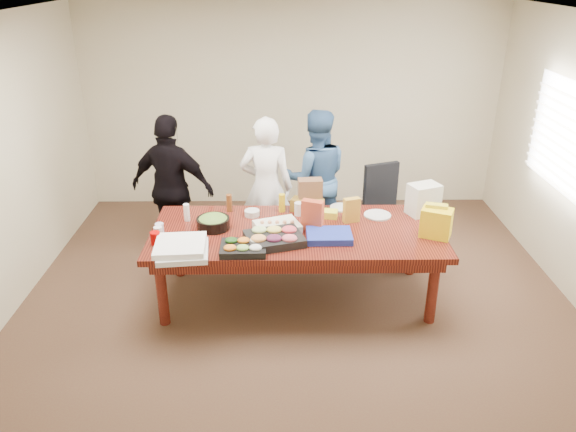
{
  "coord_description": "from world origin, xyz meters",
  "views": [
    {
      "loc": [
        -0.15,
        -4.81,
        3.1
      ],
      "look_at": [
        -0.08,
        0.1,
        0.85
      ],
      "focal_mm": 34.6,
      "sensor_mm": 36.0,
      "label": 1
    }
  ],
  "objects_px": {
    "office_chair": "(382,215)",
    "person_center": "(266,188)",
    "person_right": "(316,178)",
    "salad_bowl": "(213,223)",
    "sheet_cake": "(277,227)",
    "conference_table": "(296,264)"
  },
  "relations": [
    {
      "from": "salad_bowl",
      "to": "person_center",
      "type": "bearing_deg",
      "value": 61.28
    },
    {
      "from": "sheet_cake",
      "to": "person_center",
      "type": "bearing_deg",
      "value": 77.65
    },
    {
      "from": "office_chair",
      "to": "sheet_cake",
      "type": "xyz_separation_m",
      "value": [
        -1.18,
        -0.9,
        0.29
      ]
    },
    {
      "from": "office_chair",
      "to": "salad_bowl",
      "type": "distance_m",
      "value": 2.01
    },
    {
      "from": "salad_bowl",
      "to": "conference_table",
      "type": "bearing_deg",
      "value": -3.88
    },
    {
      "from": "person_center",
      "to": "person_right",
      "type": "bearing_deg",
      "value": -147.71
    },
    {
      "from": "conference_table",
      "to": "sheet_cake",
      "type": "xyz_separation_m",
      "value": [
        -0.19,
        0.0,
        0.41
      ]
    },
    {
      "from": "office_chair",
      "to": "person_center",
      "type": "relative_size",
      "value": 0.62
    },
    {
      "from": "person_right",
      "to": "salad_bowl",
      "type": "bearing_deg",
      "value": 44.93
    },
    {
      "from": "person_center",
      "to": "person_right",
      "type": "height_order",
      "value": "same"
    },
    {
      "from": "conference_table",
      "to": "salad_bowl",
      "type": "bearing_deg",
      "value": 176.12
    },
    {
      "from": "office_chair",
      "to": "salad_bowl",
      "type": "relative_size",
      "value": 3.11
    },
    {
      "from": "conference_table",
      "to": "office_chair",
      "type": "relative_size",
      "value": 2.8
    },
    {
      "from": "sheet_cake",
      "to": "conference_table",
      "type": "bearing_deg",
      "value": -20.85
    },
    {
      "from": "office_chair",
      "to": "person_right",
      "type": "xyz_separation_m",
      "value": [
        -0.74,
        0.35,
        0.31
      ]
    },
    {
      "from": "person_center",
      "to": "sheet_cake",
      "type": "height_order",
      "value": "person_center"
    },
    {
      "from": "conference_table",
      "to": "person_right",
      "type": "relative_size",
      "value": 1.73
    },
    {
      "from": "conference_table",
      "to": "person_right",
      "type": "distance_m",
      "value": 1.35
    },
    {
      "from": "conference_table",
      "to": "salad_bowl",
      "type": "xyz_separation_m",
      "value": [
        -0.81,
        0.05,
        0.43
      ]
    },
    {
      "from": "person_right",
      "to": "salad_bowl",
      "type": "xyz_separation_m",
      "value": [
        -1.06,
        -1.2,
        -0.01
      ]
    },
    {
      "from": "person_center",
      "to": "person_right",
      "type": "distance_m",
      "value": 0.64
    },
    {
      "from": "office_chair",
      "to": "person_center",
      "type": "bearing_deg",
      "value": 157.47
    }
  ]
}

